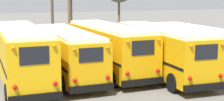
{
  "coord_description": "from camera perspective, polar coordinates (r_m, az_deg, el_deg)",
  "views": [
    {
      "loc": [
        -7.78,
        -20.29,
        5.23
      ],
      "look_at": [
        0.0,
        0.3,
        1.61
      ],
      "focal_mm": 55.0,
      "sensor_mm": 36.0,
      "label": 1
    }
  ],
  "objects": [
    {
      "name": "ground_plane",
      "position": [
        22.35,
        0.28,
        -4.2
      ],
      "size": [
        160.0,
        160.0,
        0.0
      ],
      "primitive_type": "plane",
      "color": "#66635E"
    },
    {
      "name": "school_bus_0",
      "position": [
        21.3,
        -14.92,
        -0.29
      ],
      "size": [
        2.68,
        10.92,
        3.3
      ],
      "color": "#EAAA0F",
      "rests_on": "ground"
    },
    {
      "name": "school_bus_1",
      "position": [
        22.1,
        -7.58,
        -0.11
      ],
      "size": [
        2.54,
        10.46,
        2.99
      ],
      "color": "#E5A00C",
      "rests_on": "ground"
    },
    {
      "name": "school_bus_2",
      "position": [
        23.09,
        -0.76,
        0.64
      ],
      "size": [
        2.88,
        10.46,
        3.2
      ],
      "color": "#E5A00C",
      "rests_on": "ground"
    },
    {
      "name": "school_bus_3",
      "position": [
        22.39,
        7.99,
        0.23
      ],
      "size": [
        2.87,
        10.62,
        3.14
      ],
      "color": "#E5A00C",
      "rests_on": "ground"
    },
    {
      "name": "school_bus_4",
      "position": [
        24.29,
        13.38,
        0.62
      ],
      "size": [
        2.87,
        9.55,
        3.02
      ],
      "color": "#EAAA0F",
      "rests_on": "ground"
    },
    {
      "name": "utility_pole",
      "position": [
        33.69,
        -9.95,
        7.94
      ],
      "size": [
        1.8,
        0.27,
        8.64
      ],
      "color": "brown",
      "rests_on": "ground"
    }
  ]
}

